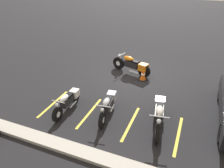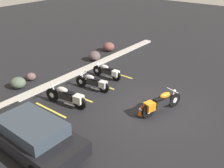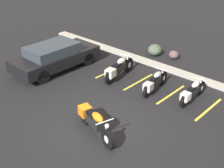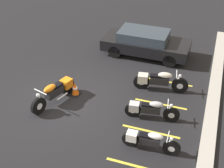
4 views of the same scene
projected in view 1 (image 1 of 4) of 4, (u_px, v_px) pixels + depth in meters
The scene contains 11 objects.
ground at pixel (131, 75), 11.52m from camera, with size 60.00×60.00×0.00m, color black.
motorcycle_orange_featured at pixel (133, 65), 11.51m from camera, with size 2.26×0.95×0.91m.
parked_bike_0 at pixel (159, 113), 7.83m from camera, with size 0.75×2.28×0.90m.
parked_bike_1 at pixel (108, 104), 8.42m from camera, with size 0.65×2.04×0.80m.
parked_bike_2 at pixel (68, 101), 8.67m from camera, with size 0.55×1.96×0.77m.
concrete_curb at pixel (75, 150), 6.86m from camera, with size 18.00×0.50×0.12m, color #A8A399.
traffic_cone at pixel (143, 75), 10.97m from camera, with size 0.40×0.40×0.56m.
stall_line_0 at pixel (178, 135), 7.52m from camera, with size 0.10×2.10×0.00m, color gold.
stall_line_1 at pixel (131, 123), 8.09m from camera, with size 0.10×2.10×0.00m, color gold.
stall_line_2 at pixel (89, 113), 8.65m from camera, with size 0.10×2.10×0.00m, color gold.
stall_line_3 at pixel (53, 104), 9.22m from camera, with size 0.10×2.10×0.00m, color gold.
Camera 1 is at (-2.95, 9.91, 5.21)m, focal length 35.00 mm.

